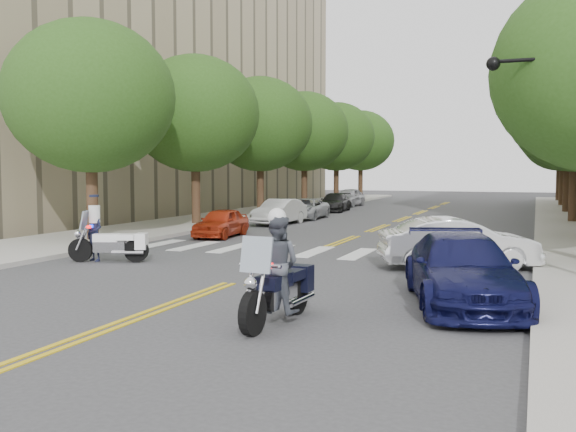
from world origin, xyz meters
The scene contains 24 objects.
ground centered at (0.00, 0.00, 0.00)m, with size 140.00×140.00×0.00m, color #38383A.
sidewalk_left centered at (-9.50, 22.00, 0.07)m, with size 5.00×60.00×0.15m, color #9E9991.
building_left centered at (-26.00, 26.00, 12.00)m, with size 26.00×44.00×24.00m, color tan.
tree_l_0 centered at (-8.80, 6.00, 5.55)m, with size 6.40×6.40×8.45m.
tree_l_1 centered at (-8.80, 14.00, 5.55)m, with size 6.40×6.40×8.45m.
tree_l_2 centered at (-8.80, 22.00, 5.55)m, with size 6.40×6.40×8.45m.
tree_l_3 centered at (-8.80, 30.00, 5.55)m, with size 6.40×6.40×8.45m.
tree_l_4 centered at (-8.80, 38.00, 5.55)m, with size 6.40×6.40×8.45m.
tree_l_5 centered at (-8.80, 46.00, 5.55)m, with size 6.40×6.40×8.45m.
tree_r_2 centered at (8.80, 22.00, 5.55)m, with size 6.40×6.40×8.45m.
tree_r_3 centered at (8.80, 30.00, 5.55)m, with size 6.40×6.40×8.45m.
tree_r_4 centered at (8.80, 38.00, 5.55)m, with size 6.40×6.40×8.45m.
tree_r_5 centered at (8.80, 46.00, 5.55)m, with size 6.40×6.40×8.45m.
traffic_signal_pole centered at (7.72, 3.50, 3.72)m, with size 2.82×0.42×6.00m.
motorcycle_police centered at (2.65, -3.30, 0.94)m, with size 0.91×2.61×2.12m.
motorcycle_parked centered at (-4.87, 2.06, 0.55)m, with size 2.35×1.16×1.57m.
officer_standing centered at (-5.58, 2.00, 0.82)m, with size 0.60×0.39×1.65m, color #161A33.
convertible centered at (5.00, 4.50, 0.73)m, with size 1.54×4.41×1.45m, color silver.
sedan_blue centered at (5.63, -0.50, 0.73)m, with size 2.04×5.02×1.46m, color #0E103B.
parked_car_a centered at (-5.20, 9.71, 0.60)m, with size 1.42×3.54×1.21m, color #B02D12.
parked_car_b centered at (-5.20, 16.19, 0.65)m, with size 1.38×3.96×1.30m, color silver.
parked_car_c centered at (-5.20, 20.20, 0.58)m, with size 1.91×4.15×1.15m, color #A2A5AA.
parked_car_d centered at (-5.56, 27.00, 0.61)m, with size 1.70×4.19×1.21m, color black.
parked_car_e centered at (-6.30, 33.10, 0.70)m, with size 1.66×4.12×1.40m, color #A1A1A7.
Camera 1 is at (7.03, -14.10, 2.83)m, focal length 40.00 mm.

